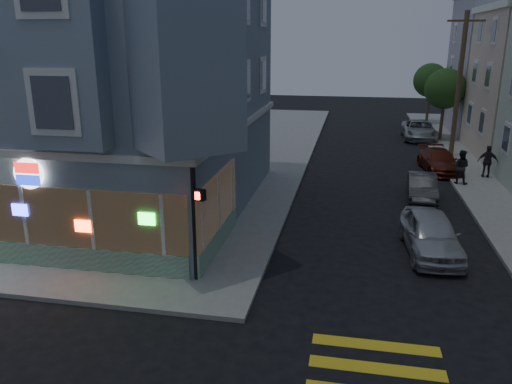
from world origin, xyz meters
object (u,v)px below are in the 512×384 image
(street_tree_near, at_px, (445,89))
(pedestrian_b, at_px, (488,162))
(traffic_signal, at_px, (192,173))
(street_tree_far, at_px, (431,80))
(parked_car_d, at_px, (419,130))
(parked_car_c, at_px, (439,161))
(parked_car_b, at_px, (422,187))
(parked_car_a, at_px, (431,234))
(utility_pole, at_px, (459,84))
(pedestrian_a, at_px, (461,167))

(street_tree_near, bearing_deg, pedestrian_b, -85.89)
(street_tree_near, height_order, traffic_signal, street_tree_near)
(street_tree_far, relative_size, parked_car_d, 1.02)
(street_tree_far, bearing_deg, parked_car_c, -94.84)
(traffic_signal, bearing_deg, parked_car_b, 71.38)
(street_tree_far, bearing_deg, pedestrian_b, -87.60)
(street_tree_far, distance_m, parked_car_d, 8.38)
(street_tree_far, height_order, pedestrian_b, street_tree_far)
(pedestrian_b, height_order, parked_car_a, pedestrian_b)
(utility_pole, xyz_separation_m, parked_car_d, (-1.34, 6.41, -4.07))
(street_tree_far, xyz_separation_m, pedestrian_a, (-0.90, -20.69, -2.89))
(street_tree_far, xyz_separation_m, traffic_signal, (-11.20, -34.07, -0.24))
(street_tree_near, xyz_separation_m, pedestrian_a, (-0.90, -12.69, -2.89))
(parked_car_d, xyz_separation_m, traffic_signal, (-9.66, -26.49, 2.97))
(parked_car_a, bearing_deg, pedestrian_b, 64.24)
(street_tree_near, relative_size, parked_car_b, 1.40)
(street_tree_far, relative_size, parked_car_c, 1.21)
(parked_car_b, bearing_deg, pedestrian_a, 55.20)
(parked_car_a, bearing_deg, parked_car_c, 76.49)
(pedestrian_b, distance_m, parked_car_d, 11.77)
(parked_car_d, bearing_deg, parked_car_c, -89.84)
(parked_car_b, height_order, traffic_signal, traffic_signal)
(utility_pole, distance_m, street_tree_far, 14.03)
(parked_car_b, height_order, parked_car_d, parked_car_d)
(parked_car_c, bearing_deg, pedestrian_b, -39.03)
(pedestrian_b, height_order, parked_car_b, pedestrian_b)
(utility_pole, relative_size, pedestrian_b, 5.05)
(utility_pole, relative_size, parked_car_d, 1.72)
(parked_car_c, height_order, traffic_signal, traffic_signal)
(street_tree_far, relative_size, parked_car_a, 1.20)
(pedestrian_b, xyz_separation_m, parked_car_d, (-2.34, 11.54, -0.32))
(pedestrian_a, height_order, parked_car_d, pedestrian_a)
(street_tree_near, distance_m, traffic_signal, 28.38)
(street_tree_far, bearing_deg, parked_car_d, -101.45)
(parked_car_b, xyz_separation_m, traffic_signal, (-8.06, -10.53, 3.07))
(street_tree_far, bearing_deg, street_tree_near, -90.00)
(utility_pole, height_order, parked_car_d, utility_pole)
(pedestrian_a, height_order, parked_car_a, pedestrian_a)
(utility_pole, distance_m, traffic_signal, 22.91)
(parked_car_a, relative_size, parked_car_c, 1.01)
(pedestrian_a, xyz_separation_m, parked_car_a, (-2.70, -9.38, -0.30))
(parked_car_a, height_order, parked_car_d, parked_car_a)
(parked_car_d, bearing_deg, pedestrian_a, -87.27)
(parked_car_b, relative_size, parked_car_d, 0.72)
(traffic_signal, bearing_deg, utility_pole, 80.08)
(street_tree_near, xyz_separation_m, traffic_signal, (-11.20, -26.07, -0.24))
(street_tree_near, height_order, parked_car_b, street_tree_near)
(street_tree_near, bearing_deg, street_tree_far, 90.00)
(street_tree_far, height_order, traffic_signal, street_tree_far)
(pedestrian_a, height_order, pedestrian_b, pedestrian_a)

